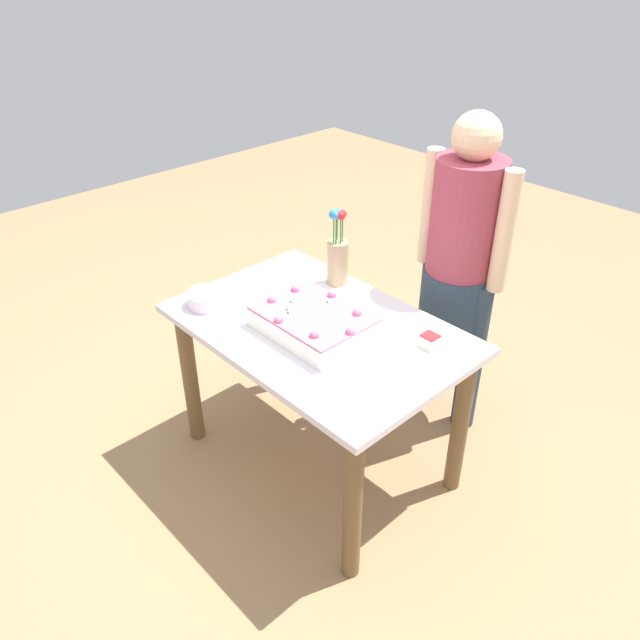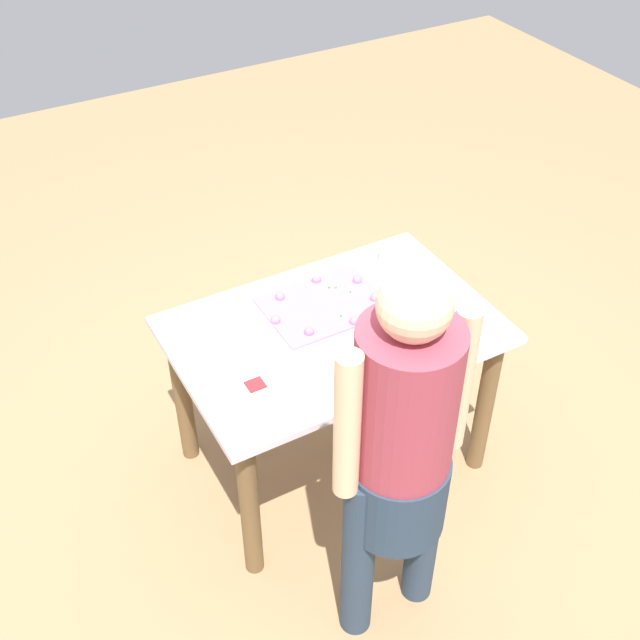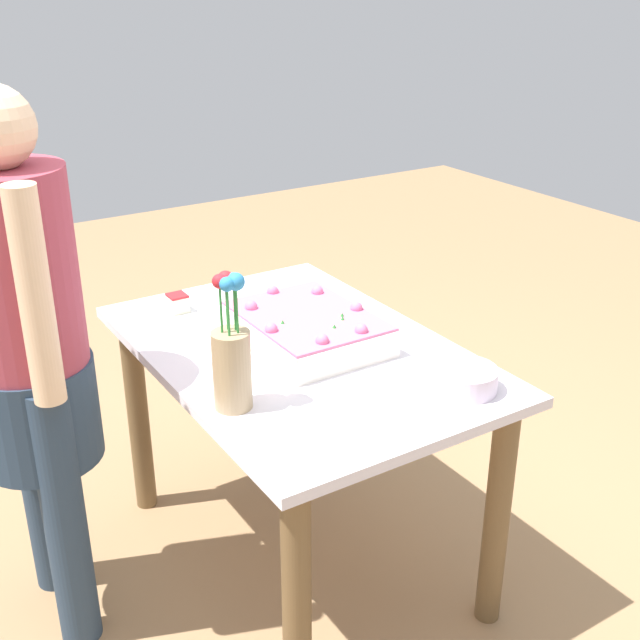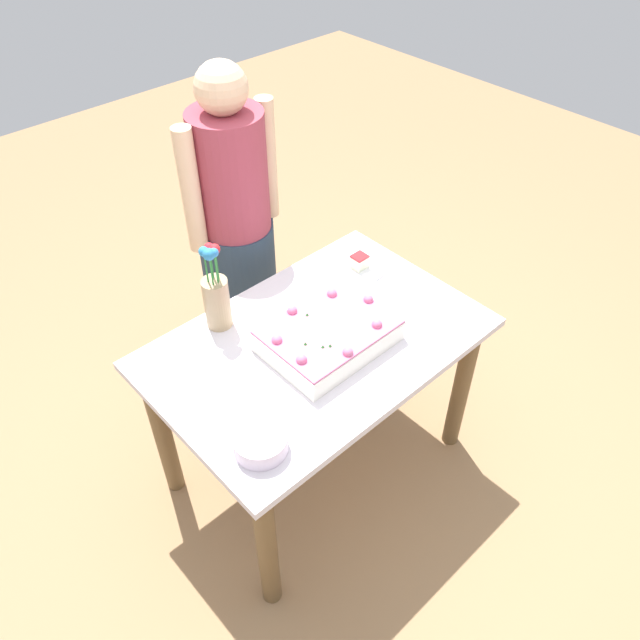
{
  "view_description": "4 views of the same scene",
  "coord_description": "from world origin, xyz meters",
  "px_view_note": "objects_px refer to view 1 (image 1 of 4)",
  "views": [
    {
      "loc": [
        1.53,
        -1.43,
        2.08
      ],
      "look_at": [
        0.03,
        -0.02,
        0.78
      ],
      "focal_mm": 35.0,
      "sensor_mm": 36.0,
      "label": 1
    },
    {
      "loc": [
        1.14,
        1.94,
        2.65
      ],
      "look_at": [
        0.07,
        0.03,
        0.82
      ],
      "focal_mm": 45.0,
      "sensor_mm": 36.0,
      "label": 2
    },
    {
      "loc": [
        -1.76,
        1.04,
        1.72
      ],
      "look_at": [
        -0.01,
        -0.07,
        0.81
      ],
      "focal_mm": 45.0,
      "sensor_mm": 36.0,
      "label": 3
    },
    {
      "loc": [
        -1.07,
        -1.18,
        2.29
      ],
      "look_at": [
        0.06,
        0.05,
        0.76
      ],
      "focal_mm": 35.0,
      "sensor_mm": 36.0,
      "label": 4
    }
  ],
  "objects_px": {
    "sheet_cake": "(314,322)",
    "serving_plate_with_slice": "(429,346)",
    "fruit_bowl": "(207,299)",
    "person_standing": "(460,259)",
    "flower_vase": "(338,257)",
    "cake_knife": "(376,389)"
  },
  "relations": [
    {
      "from": "sheet_cake",
      "to": "person_standing",
      "type": "distance_m",
      "value": 0.75
    },
    {
      "from": "flower_vase",
      "to": "fruit_bowl",
      "type": "bearing_deg",
      "value": -113.88
    },
    {
      "from": "serving_plate_with_slice",
      "to": "cake_knife",
      "type": "relative_size",
      "value": 0.98
    },
    {
      "from": "cake_knife",
      "to": "fruit_bowl",
      "type": "height_order",
      "value": "fruit_bowl"
    },
    {
      "from": "serving_plate_with_slice",
      "to": "flower_vase",
      "type": "xyz_separation_m",
      "value": [
        -0.61,
        0.11,
        0.11
      ]
    },
    {
      "from": "sheet_cake",
      "to": "flower_vase",
      "type": "relative_size",
      "value": 1.26
    },
    {
      "from": "person_standing",
      "to": "cake_knife",
      "type": "bearing_deg",
      "value": 17.69
    },
    {
      "from": "sheet_cake",
      "to": "serving_plate_with_slice",
      "type": "distance_m",
      "value": 0.45
    },
    {
      "from": "sheet_cake",
      "to": "serving_plate_with_slice",
      "type": "relative_size",
      "value": 2.09
    },
    {
      "from": "flower_vase",
      "to": "person_standing",
      "type": "distance_m",
      "value": 0.54
    },
    {
      "from": "serving_plate_with_slice",
      "to": "fruit_bowl",
      "type": "relative_size",
      "value": 1.27
    },
    {
      "from": "flower_vase",
      "to": "sheet_cake",
      "type": "bearing_deg",
      "value": -57.54
    },
    {
      "from": "sheet_cake",
      "to": "serving_plate_with_slice",
      "type": "height_order",
      "value": "sheet_cake"
    },
    {
      "from": "flower_vase",
      "to": "person_standing",
      "type": "xyz_separation_m",
      "value": [
        0.37,
        0.39,
        -0.01
      ]
    },
    {
      "from": "flower_vase",
      "to": "fruit_bowl",
      "type": "relative_size",
      "value": 2.11
    },
    {
      "from": "sheet_cake",
      "to": "person_standing",
      "type": "relative_size",
      "value": 0.3
    },
    {
      "from": "fruit_bowl",
      "to": "person_standing",
      "type": "height_order",
      "value": "person_standing"
    },
    {
      "from": "sheet_cake",
      "to": "fruit_bowl",
      "type": "height_order",
      "value": "sheet_cake"
    },
    {
      "from": "cake_knife",
      "to": "fruit_bowl",
      "type": "bearing_deg",
      "value": -147.88
    },
    {
      "from": "sheet_cake",
      "to": "flower_vase",
      "type": "bearing_deg",
      "value": 122.46
    },
    {
      "from": "cake_knife",
      "to": "flower_vase",
      "type": "relative_size",
      "value": 0.61
    },
    {
      "from": "fruit_bowl",
      "to": "flower_vase",
      "type": "bearing_deg",
      "value": 66.12
    }
  ]
}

